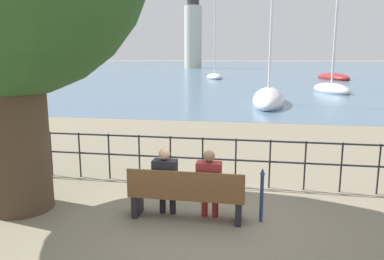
{
  "coord_description": "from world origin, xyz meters",
  "views": [
    {
      "loc": [
        1.14,
        -5.97,
        2.73
      ],
      "look_at": [
        0.0,
        0.5,
        1.46
      ],
      "focal_mm": 35.0,
      "sensor_mm": 36.0,
      "label": 1
    }
  ],
  "objects_px": {
    "sailboat_5": "(268,99)",
    "sailboat_0": "(214,76)",
    "sailboat_3": "(333,77)",
    "seated_person_right": "(209,182)",
    "closed_umbrella": "(262,192)",
    "harbor_lighthouse": "(193,33)",
    "seated_person_left": "(165,179)",
    "park_bench": "(186,195)",
    "sailboat_4": "(331,88)"
  },
  "relations": [
    {
      "from": "sailboat_5",
      "to": "sailboat_0",
      "type": "bearing_deg",
      "value": 105.48
    },
    {
      "from": "sailboat_3",
      "to": "sailboat_5",
      "type": "xyz_separation_m",
      "value": [
        -9.0,
        -29.07,
        0.06
      ]
    },
    {
      "from": "seated_person_right",
      "to": "sailboat_0",
      "type": "height_order",
      "value": "sailboat_0"
    },
    {
      "from": "closed_umbrella",
      "to": "sailboat_0",
      "type": "xyz_separation_m",
      "value": [
        -6.02,
        44.68,
        -0.24
      ]
    },
    {
      "from": "sailboat_5",
      "to": "harbor_lighthouse",
      "type": "height_order",
      "value": "harbor_lighthouse"
    },
    {
      "from": "seated_person_left",
      "to": "sailboat_3",
      "type": "xyz_separation_m",
      "value": [
        11.15,
        45.97,
        -0.4
      ]
    },
    {
      "from": "park_bench",
      "to": "sailboat_0",
      "type": "xyz_separation_m",
      "value": [
        -4.76,
        44.84,
        -0.15
      ]
    },
    {
      "from": "seated_person_left",
      "to": "park_bench",
      "type": "bearing_deg",
      "value": -11.75
    },
    {
      "from": "seated_person_left",
      "to": "seated_person_right",
      "type": "xyz_separation_m",
      "value": [
        0.76,
        -0.0,
        -0.0
      ]
    },
    {
      "from": "sailboat_4",
      "to": "sailboat_5",
      "type": "distance_m",
      "value": 10.33
    },
    {
      "from": "sailboat_0",
      "to": "sailboat_5",
      "type": "xyz_separation_m",
      "value": [
        6.52,
        -27.86,
        0.05
      ]
    },
    {
      "from": "park_bench",
      "to": "closed_umbrella",
      "type": "height_order",
      "value": "closed_umbrella"
    },
    {
      "from": "park_bench",
      "to": "harbor_lighthouse",
      "type": "distance_m",
      "value": 98.64
    },
    {
      "from": "park_bench",
      "to": "sailboat_5",
      "type": "relative_size",
      "value": 0.17
    },
    {
      "from": "park_bench",
      "to": "sailboat_3",
      "type": "xyz_separation_m",
      "value": [
        10.77,
        46.05,
        -0.16
      ]
    },
    {
      "from": "closed_umbrella",
      "to": "sailboat_3",
      "type": "height_order",
      "value": "sailboat_3"
    },
    {
      "from": "park_bench",
      "to": "sailboat_4",
      "type": "relative_size",
      "value": 0.16
    },
    {
      "from": "seated_person_right",
      "to": "sailboat_4",
      "type": "relative_size",
      "value": 0.1
    },
    {
      "from": "sailboat_3",
      "to": "sailboat_4",
      "type": "distance_m",
      "value": 20.49
    },
    {
      "from": "park_bench",
      "to": "closed_umbrella",
      "type": "distance_m",
      "value": 1.27
    },
    {
      "from": "park_bench",
      "to": "sailboat_3",
      "type": "bearing_deg",
      "value": 76.84
    },
    {
      "from": "closed_umbrella",
      "to": "sailboat_4",
      "type": "distance_m",
      "value": 26.38
    },
    {
      "from": "sailboat_0",
      "to": "harbor_lighthouse",
      "type": "distance_m",
      "value": 54.09
    },
    {
      "from": "seated_person_right",
      "to": "sailboat_0",
      "type": "relative_size",
      "value": 0.12
    },
    {
      "from": "closed_umbrella",
      "to": "harbor_lighthouse",
      "type": "distance_m",
      "value": 98.7
    },
    {
      "from": "seated_person_left",
      "to": "sailboat_5",
      "type": "height_order",
      "value": "sailboat_5"
    },
    {
      "from": "sailboat_4",
      "to": "closed_umbrella",
      "type": "bearing_deg",
      "value": -119.94
    },
    {
      "from": "closed_umbrella",
      "to": "sailboat_3",
      "type": "bearing_deg",
      "value": 78.29
    },
    {
      "from": "sailboat_0",
      "to": "harbor_lighthouse",
      "type": "bearing_deg",
      "value": 89.92
    },
    {
      "from": "park_bench",
      "to": "sailboat_5",
      "type": "distance_m",
      "value": 17.07
    },
    {
      "from": "sailboat_4",
      "to": "harbor_lighthouse",
      "type": "xyz_separation_m",
      "value": [
        -23.69,
        70.89,
        8.99
      ]
    },
    {
      "from": "sailboat_3",
      "to": "harbor_lighthouse",
      "type": "height_order",
      "value": "harbor_lighthouse"
    },
    {
      "from": "seated_person_left",
      "to": "seated_person_right",
      "type": "distance_m",
      "value": 0.76
    },
    {
      "from": "seated_person_left",
      "to": "harbor_lighthouse",
      "type": "relative_size",
      "value": 0.06
    },
    {
      "from": "sailboat_3",
      "to": "sailboat_4",
      "type": "height_order",
      "value": "sailboat_4"
    },
    {
      "from": "closed_umbrella",
      "to": "sailboat_4",
      "type": "xyz_separation_m",
      "value": [
        5.7,
        25.75,
        -0.18
      ]
    },
    {
      "from": "sailboat_4",
      "to": "harbor_lighthouse",
      "type": "distance_m",
      "value": 75.28
    },
    {
      "from": "closed_umbrella",
      "to": "sailboat_0",
      "type": "height_order",
      "value": "sailboat_0"
    },
    {
      "from": "seated_person_right",
      "to": "sailboat_0",
      "type": "distance_m",
      "value": 45.06
    },
    {
      "from": "sailboat_0",
      "to": "sailboat_4",
      "type": "xyz_separation_m",
      "value": [
        11.71,
        -18.93,
        0.06
      ]
    },
    {
      "from": "sailboat_0",
      "to": "sailboat_5",
      "type": "height_order",
      "value": "sailboat_5"
    },
    {
      "from": "seated_person_left",
      "to": "closed_umbrella",
      "type": "height_order",
      "value": "seated_person_left"
    },
    {
      "from": "park_bench",
      "to": "sailboat_4",
      "type": "height_order",
      "value": "sailboat_4"
    },
    {
      "from": "seated_person_left",
      "to": "sailboat_0",
      "type": "xyz_separation_m",
      "value": [
        -4.38,
        44.76,
        -0.39
      ]
    },
    {
      "from": "seated_person_right",
      "to": "closed_umbrella",
      "type": "height_order",
      "value": "seated_person_right"
    },
    {
      "from": "sailboat_0",
      "to": "sailboat_3",
      "type": "xyz_separation_m",
      "value": [
        15.52,
        1.21,
        -0.01
      ]
    },
    {
      "from": "park_bench",
      "to": "harbor_lighthouse",
      "type": "xyz_separation_m",
      "value": [
        -16.73,
        96.8,
        8.9
      ]
    },
    {
      "from": "seated_person_left",
      "to": "sailboat_3",
      "type": "relative_size",
      "value": 0.12
    },
    {
      "from": "seated_person_right",
      "to": "sailboat_3",
      "type": "distance_m",
      "value": 47.13
    },
    {
      "from": "sailboat_5",
      "to": "park_bench",
      "type": "bearing_deg",
      "value": -93.62
    }
  ]
}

